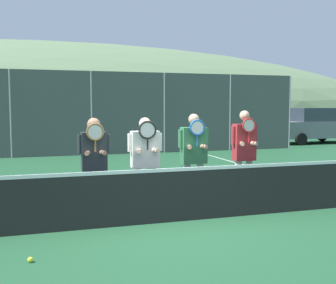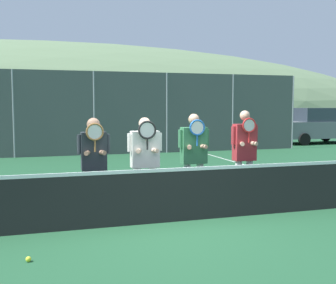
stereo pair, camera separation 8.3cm
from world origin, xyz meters
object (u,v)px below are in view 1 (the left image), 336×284
object	(u,v)px
player_leftmost	(94,159)
car_right_of_center	(313,125)
car_left_of_center	(101,128)
player_center_left	(145,156)
tennis_ball_on_court	(30,260)
player_center_right	(194,153)
player_rightmost	(244,151)
car_center	(217,128)

from	to	relation	value
player_leftmost	car_right_of_center	world-z (taller)	car_right_of_center
car_left_of_center	player_center_left	bearing A→B (deg)	-94.62
tennis_ball_on_court	car_right_of_center	bearing A→B (deg)	43.75
player_leftmost	player_center_left	xyz separation A→B (m)	(0.91, 0.08, 0.01)
player_center_right	player_rightmost	distance (m)	1.00
player_leftmost	player_center_left	bearing A→B (deg)	4.75
car_center	tennis_ball_on_court	distance (m)	15.86
player_rightmost	car_right_of_center	size ratio (longest dim) A/B	0.45
player_leftmost	tennis_ball_on_court	size ratio (longest dim) A/B	25.26
player_center_right	car_center	bearing A→B (deg)	63.92
player_center_left	car_right_of_center	world-z (taller)	car_right_of_center
player_center_left	car_left_of_center	xyz separation A→B (m)	(0.93, 11.47, -0.10)
car_right_of_center	car_center	bearing A→B (deg)	177.60
player_rightmost	car_center	bearing A→B (deg)	68.25
car_right_of_center	tennis_ball_on_court	distance (m)	19.05
car_center	tennis_ball_on_court	size ratio (longest dim) A/B	69.32
player_center_left	car_left_of_center	distance (m)	11.51
car_right_of_center	player_center_left	bearing A→B (deg)	-136.38
player_center_left	car_left_of_center	size ratio (longest dim) A/B	0.36
player_center_right	car_center	distance (m)	12.70
player_leftmost	player_center_right	xyz separation A→B (m)	(1.86, 0.13, 0.03)
car_left_of_center	tennis_ball_on_court	distance (m)	13.73
car_center	player_leftmost	bearing A→B (deg)	-122.83
car_left_of_center	tennis_ball_on_court	bearing A→B (deg)	-102.13
car_right_of_center	tennis_ball_on_court	world-z (taller)	car_right_of_center
player_rightmost	car_center	world-z (taller)	player_rightmost
car_left_of_center	tennis_ball_on_court	world-z (taller)	car_left_of_center
player_center_left	tennis_ball_on_court	bearing A→B (deg)	-135.47
car_left_of_center	tennis_ball_on_court	size ratio (longest dim) A/B	69.39
player_center_left	player_rightmost	xyz separation A→B (m)	(1.95, -0.03, 0.03)
player_center_right	tennis_ball_on_court	bearing A→B (deg)	-145.80
player_center_right	car_right_of_center	bearing A→B (deg)	45.89
player_leftmost	player_center_left	world-z (taller)	player_leftmost
car_center	tennis_ball_on_court	world-z (taller)	car_center
player_center_left	car_center	size ratio (longest dim) A/B	0.36
player_center_right	player_rightmost	size ratio (longest dim) A/B	0.97
player_leftmost	player_rightmost	distance (m)	2.86
player_rightmost	player_leftmost	bearing A→B (deg)	-179.09
player_leftmost	player_center_right	distance (m)	1.86
player_leftmost	tennis_ball_on_court	world-z (taller)	player_leftmost
player_leftmost	player_rightmost	world-z (taller)	player_rightmost
player_center_left	car_right_of_center	distance (m)	16.29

